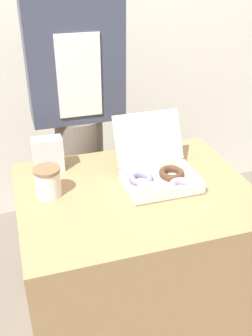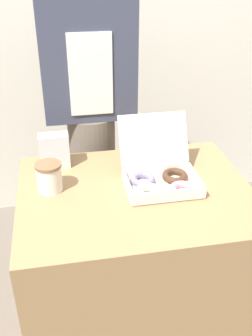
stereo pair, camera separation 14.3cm
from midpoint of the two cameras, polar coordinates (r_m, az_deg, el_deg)
ground_plane at (r=2.02m, az=-1.05°, el=-22.02°), size 14.00×14.00×0.00m
wall_back at (r=2.40m, az=-9.70°, el=22.38°), size 10.00×0.05×2.60m
table at (r=1.74m, az=-1.17°, el=-14.06°), size 0.89×0.70×0.78m
donut_box at (r=1.52m, az=2.08°, el=-1.08°), size 0.28×0.31×0.23m
coffee_cup at (r=1.48m, az=-14.01°, el=-2.03°), size 0.10×0.10×0.11m
napkin_holder at (r=1.64m, az=-13.74°, el=1.84°), size 0.12×0.06×0.14m
person_customer at (r=1.89m, az=-9.25°, el=8.26°), size 0.42×0.23×1.67m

